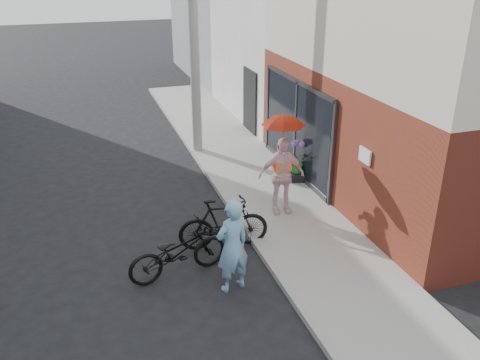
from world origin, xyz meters
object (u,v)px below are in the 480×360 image
utility_pole (194,34)px  officer (232,246)px  bike_right (224,223)px  bike_left (178,252)px  planter (297,176)px  kimono_woman (281,175)px

utility_pole → officer: utility_pole is taller
utility_pole → bike_right: (-0.79, -5.38, -2.95)m
bike_left → planter: bike_left is taller
utility_pole → planter: bearing=-57.7°
bike_left → bike_right: (1.08, 0.68, 0.05)m
officer → utility_pole: bearing=-114.5°
kimono_woman → planter: size_ratio=4.42×
planter → bike_right: bearing=-138.5°
bike_right → kimono_woman: 1.91m
officer → bike_right: (0.25, 1.40, -0.33)m
kimono_woman → utility_pole: bearing=107.9°
kimono_woman → bike_left: bearing=-142.2°
bike_left → officer: bearing=-141.6°
utility_pole → planter: (1.90, -3.00, -3.27)m
officer → bike_left: (-0.83, 0.72, -0.38)m
officer → kimono_woman: kimono_woman is taller
bike_left → utility_pole: bearing=-27.9°
utility_pole → bike_left: (-1.87, -6.06, -3.00)m
officer → planter: officer is taller
utility_pole → kimono_woman: utility_pole is taller
utility_pole → officer: (-1.04, -6.78, -2.62)m
bike_left → kimono_woman: kimono_woman is taller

